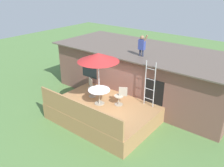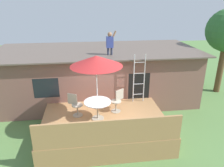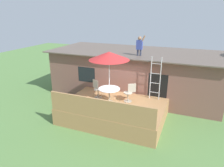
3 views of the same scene
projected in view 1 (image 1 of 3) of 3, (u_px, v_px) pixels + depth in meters
ground_plane at (104, 119)px, 11.65m from camera, size 40.00×40.00×0.00m
house at (144, 72)px, 13.67m from camera, size 10.50×4.50×2.76m
deck at (104, 112)px, 11.49m from camera, size 4.85×3.45×0.80m
deck_railing at (78, 111)px, 9.94m from camera, size 4.75×0.08×0.90m
patio_table at (99, 93)px, 11.23m from camera, size 1.04×1.04×0.74m
patio_umbrella at (98, 57)px, 10.51m from camera, size 1.90×1.90×2.54m
step_ladder at (150, 84)px, 10.86m from camera, size 0.52×0.04×2.20m
person_figure at (142, 44)px, 11.68m from camera, size 0.47×0.20×1.11m
patio_chair_left at (92, 88)px, 12.04m from camera, size 0.59×0.44×0.92m
patio_chair_right at (120, 96)px, 11.18m from camera, size 0.57×0.45×0.92m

